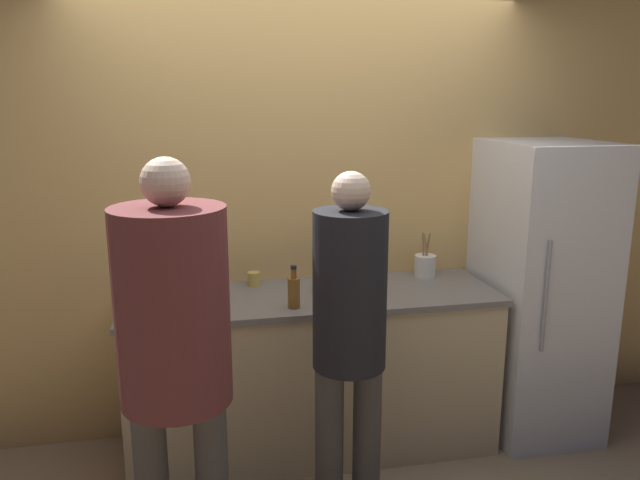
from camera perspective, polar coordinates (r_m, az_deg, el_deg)
The scene contains 9 objects.
wall_back at distance 3.64m, azimuth -1.79°, elevation 2.47°, with size 5.20×0.06×2.60m.
counter at distance 3.59m, azimuth -0.76°, elevation -11.81°, with size 2.03×0.69×0.92m.
refrigerator at distance 3.88m, azimuth 19.33°, elevation -4.30°, with size 0.60×0.73×1.72m.
person_left at distance 2.40m, azimuth -13.18°, elevation -8.74°, with size 0.42×0.42×1.77m.
person_center at distance 2.76m, azimuth 2.70°, elevation -8.06°, with size 0.32×0.32×1.67m.
fruit_bowl at distance 3.44m, azimuth 2.27°, elevation -4.04°, with size 0.32×0.32×0.12m.
utensil_crock at distance 3.76m, azimuth 9.58°, elevation -2.28°, with size 0.13×0.13×0.27m.
bottle_amber at distance 3.17m, azimuth -2.41°, elevation -4.71°, with size 0.06×0.06×0.22m.
cup_yellow at distance 3.56m, azimuth -6.08°, elevation -3.56°, with size 0.07×0.07×0.08m.
Camera 1 is at (-0.62, -2.81, 1.98)m, focal length 35.00 mm.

